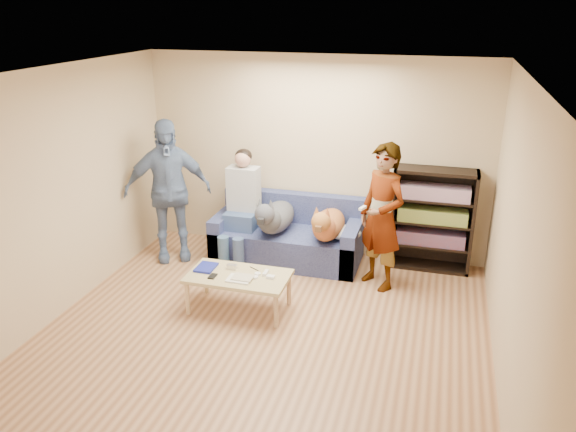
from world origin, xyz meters
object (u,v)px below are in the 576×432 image
(dog_gray, at_px, (274,217))
(coffee_table, at_px, (239,279))
(person_standing_left, at_px, (168,191))
(person_seated, at_px, (241,202))
(notebook_blue, at_px, (206,267))
(camera_silver, at_px, (232,267))
(bookshelf, at_px, (432,217))
(person_standing_right, at_px, (382,217))
(sofa, at_px, (288,238))
(dog_tan, at_px, (327,225))

(dog_gray, xyz_separation_m, coffee_table, (-0.03, -1.25, -0.26))
(person_standing_left, height_order, person_seated, person_standing_left)
(person_seated, bearing_deg, notebook_blue, -88.48)
(camera_silver, bearing_deg, person_seated, 104.86)
(notebook_blue, bearing_deg, person_standing_left, 133.34)
(person_seated, distance_m, dog_gray, 0.49)
(coffee_table, relative_size, bookshelf, 0.85)
(person_standing_right, distance_m, coffee_table, 1.79)
(person_seated, height_order, bookshelf, person_seated)
(sofa, relative_size, dog_tan, 1.65)
(person_standing_left, height_order, dog_tan, person_standing_left)
(person_seated, bearing_deg, person_standing_left, -163.33)
(person_seated, distance_m, dog_tan, 1.17)
(person_standing_right, distance_m, bookshelf, 0.89)
(person_standing_right, height_order, person_seated, person_standing_right)
(person_standing_left, bearing_deg, person_seated, -12.66)
(person_standing_left, relative_size, notebook_blue, 7.15)
(person_standing_left, xyz_separation_m, coffee_table, (1.33, -1.03, -0.56))
(person_standing_left, bearing_deg, dog_gray, -20.35)
(bookshelf, bearing_deg, person_standing_right, -129.83)
(person_standing_right, xyz_separation_m, dog_gray, (-1.37, 0.25, -0.24))
(person_standing_right, height_order, coffee_table, person_standing_right)
(person_standing_left, distance_m, dog_gray, 1.41)
(dog_tan, bearing_deg, bookshelf, 20.12)
(notebook_blue, distance_m, bookshelf, 2.87)
(sofa, height_order, coffee_table, sofa)
(notebook_blue, xyz_separation_m, person_seated, (-0.03, 1.25, 0.34))
(person_seated, bearing_deg, person_standing_right, -9.49)
(person_standing_right, relative_size, sofa, 0.91)
(person_standing_left, distance_m, person_seated, 0.95)
(person_standing_left, distance_m, camera_silver, 1.59)
(dog_gray, xyz_separation_m, bookshelf, (1.93, 0.41, 0.05))
(person_standing_right, distance_m, person_seated, 1.86)
(notebook_blue, distance_m, dog_gray, 1.29)
(person_standing_left, bearing_deg, bookshelf, -18.51)
(sofa, height_order, bookshelf, bookshelf)
(dog_gray, distance_m, coffee_table, 1.27)
(dog_tan, bearing_deg, sofa, 158.69)
(person_standing_right, bearing_deg, coffee_table, -105.01)
(camera_silver, distance_m, dog_gray, 1.15)
(sofa, bearing_deg, camera_silver, -102.07)
(camera_silver, distance_m, sofa, 1.35)
(person_standing_left, height_order, notebook_blue, person_standing_left)
(camera_silver, distance_m, person_seated, 1.26)
(person_standing_left, distance_m, sofa, 1.67)
(person_standing_left, bearing_deg, notebook_blue, -75.99)
(notebook_blue, height_order, bookshelf, bookshelf)
(person_standing_left, relative_size, dog_gray, 1.49)
(notebook_blue, bearing_deg, dog_gray, 70.27)
(person_seated, relative_size, bookshelf, 1.13)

